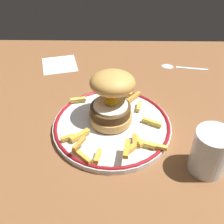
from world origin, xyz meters
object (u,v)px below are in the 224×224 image
(spoon, at_px, (172,66))
(napkin, at_px, (59,65))
(burger, at_px, (112,96))
(dinner_plate, at_px, (112,125))
(water_glass, at_px, (209,154))

(spoon, xyz_separation_m, napkin, (-0.33, 0.01, -0.00))
(napkin, bearing_deg, burger, -57.65)
(dinner_plate, relative_size, burger, 2.19)
(dinner_plate, xyz_separation_m, water_glass, (0.18, -0.11, 0.03))
(dinner_plate, xyz_separation_m, napkin, (-0.16, 0.27, -0.01))
(dinner_plate, distance_m, water_glass, 0.21)
(burger, distance_m, spoon, 0.30)
(dinner_plate, height_order, spoon, dinner_plate)
(dinner_plate, distance_m, napkin, 0.31)
(burger, height_order, water_glass, burger)
(burger, distance_m, napkin, 0.30)
(water_glass, relative_size, napkin, 0.91)
(dinner_plate, relative_size, spoon, 1.90)
(napkin, bearing_deg, water_glass, -48.24)
(burger, bearing_deg, napkin, 122.35)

